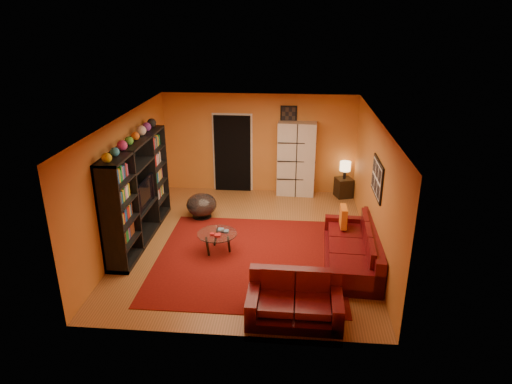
# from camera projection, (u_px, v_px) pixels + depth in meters

# --- Properties ---
(floor) EXTENTS (6.00, 6.00, 0.00)m
(floor) POSITION_uv_depth(u_px,v_px,m) (248.00, 242.00, 9.59)
(floor) COLOR brown
(floor) RESTS_ON ground
(ceiling) EXTENTS (6.00, 6.00, 0.00)m
(ceiling) POSITION_uv_depth(u_px,v_px,m) (247.00, 120.00, 8.64)
(ceiling) COLOR white
(ceiling) RESTS_ON wall_back
(wall_back) EXTENTS (6.00, 0.00, 6.00)m
(wall_back) POSITION_uv_depth(u_px,v_px,m) (259.00, 144.00, 11.90)
(wall_back) COLOR #C16E2A
(wall_back) RESTS_ON floor
(wall_front) EXTENTS (6.00, 0.00, 6.00)m
(wall_front) POSITION_uv_depth(u_px,v_px,m) (226.00, 259.00, 6.34)
(wall_front) COLOR #C16E2A
(wall_front) RESTS_ON floor
(wall_left) EXTENTS (0.00, 6.00, 6.00)m
(wall_left) POSITION_uv_depth(u_px,v_px,m) (126.00, 180.00, 9.31)
(wall_left) COLOR #C16E2A
(wall_left) RESTS_ON floor
(wall_right) EXTENTS (0.00, 6.00, 6.00)m
(wall_right) POSITION_uv_depth(u_px,v_px,m) (374.00, 188.00, 8.92)
(wall_right) COLOR #C16E2A
(wall_right) RESTS_ON floor
(rug) EXTENTS (3.60, 3.60, 0.01)m
(rug) POSITION_uv_depth(u_px,v_px,m) (249.00, 258.00, 8.94)
(rug) COLOR #530B09
(rug) RESTS_ON floor
(doorway) EXTENTS (0.95, 0.10, 2.04)m
(doorway) POSITION_uv_depth(u_px,v_px,m) (233.00, 154.00, 12.02)
(doorway) COLOR black
(doorway) RESTS_ON floor
(wall_art_right) EXTENTS (0.03, 1.00, 0.70)m
(wall_art_right) POSITION_uv_depth(u_px,v_px,m) (377.00, 178.00, 8.53)
(wall_art_right) COLOR black
(wall_art_right) RESTS_ON wall_right
(wall_art_back) EXTENTS (0.42, 0.03, 0.52)m
(wall_art_back) POSITION_uv_depth(u_px,v_px,m) (289.00, 116.00, 11.54)
(wall_art_back) COLOR black
(wall_art_back) RESTS_ON wall_back
(entertainment_unit) EXTENTS (0.45, 3.00, 2.10)m
(entertainment_unit) POSITION_uv_depth(u_px,v_px,m) (138.00, 192.00, 9.39)
(entertainment_unit) COLOR black
(entertainment_unit) RESTS_ON floor
(tv) EXTENTS (1.00, 0.13, 0.58)m
(tv) POSITION_uv_depth(u_px,v_px,m) (141.00, 193.00, 9.43)
(tv) COLOR black
(tv) RESTS_ON entertainment_unit
(sofa) EXTENTS (1.10, 2.44, 0.85)m
(sofa) POSITION_uv_depth(u_px,v_px,m) (356.00, 250.00, 8.67)
(sofa) COLOR #4A090E
(sofa) RESTS_ON rug
(loveseat) EXTENTS (1.49, 0.91, 0.85)m
(loveseat) POSITION_uv_depth(u_px,v_px,m) (295.00, 300.00, 7.17)
(loveseat) COLOR #4A090E
(loveseat) RESTS_ON rug
(throw_pillow) EXTENTS (0.12, 0.42, 0.42)m
(throw_pillow) POSITION_uv_depth(u_px,v_px,m) (343.00, 217.00, 9.26)
(throw_pillow) COLOR orange
(throw_pillow) RESTS_ON sofa
(coffee_table) EXTENTS (0.79, 0.79, 0.40)m
(coffee_table) POSITION_uv_depth(u_px,v_px,m) (217.00, 235.00, 9.07)
(coffee_table) COLOR silver
(coffee_table) RESTS_ON floor
(storage_cabinet) EXTENTS (0.99, 0.48, 1.93)m
(storage_cabinet) POSITION_uv_depth(u_px,v_px,m) (296.00, 159.00, 11.76)
(storage_cabinet) COLOR beige
(storage_cabinet) RESTS_ON floor
(bowl_chair) EXTENTS (0.71, 0.71, 0.58)m
(bowl_chair) POSITION_uv_depth(u_px,v_px,m) (202.00, 205.00, 10.63)
(bowl_chair) COLOR black
(bowl_chair) RESTS_ON floor
(side_table) EXTENTS (0.50, 0.50, 0.50)m
(side_table) POSITION_uv_depth(u_px,v_px,m) (344.00, 188.00, 11.85)
(side_table) COLOR black
(side_table) RESTS_ON floor
(table_lamp) EXTENTS (0.27, 0.27, 0.45)m
(table_lamp) POSITION_uv_depth(u_px,v_px,m) (345.00, 167.00, 11.64)
(table_lamp) COLOR black
(table_lamp) RESTS_ON side_table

